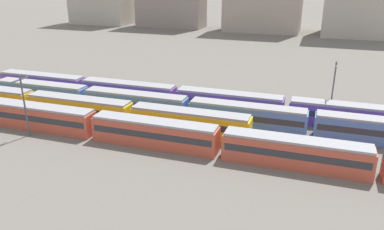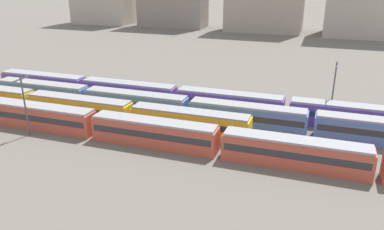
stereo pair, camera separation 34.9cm
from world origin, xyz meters
The scene contains 7 objects.
ground_plane centered at (0.00, 7.80, 0.00)m, with size 600.00×600.00×0.00m, color #666059.
train_track_0 centered at (36.05, 0.00, 1.90)m, with size 112.50×3.06×3.75m.
train_track_1 centered at (11.09, 5.20, 1.90)m, with size 55.80×3.06×3.75m.
train_track_2 centered at (37.46, 10.40, 1.90)m, with size 93.60×3.06×3.75m.
train_track_3 centered at (33.46, 15.60, 1.90)m, with size 93.60×3.06×3.75m.
catenary_pole_1 centered at (49.61, 18.34, 5.33)m, with size 0.24×3.20×9.57m.
catenary_pole_2 centered at (7.68, -2.81, 5.12)m, with size 0.24×3.20×9.16m.
Camera 1 is at (46.94, -44.28, 23.04)m, focal length 35.89 mm.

